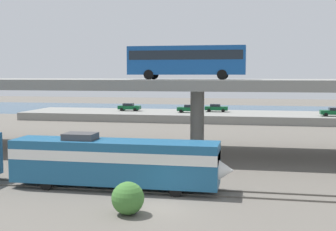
{
  "coord_description": "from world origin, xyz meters",
  "views": [
    {
      "loc": [
        5.83,
        -27.26,
        8.65
      ],
      "look_at": [
        -2.8,
        17.7,
        4.33
      ],
      "focal_mm": 46.98,
      "sensor_mm": 36.0,
      "label": 1
    }
  ],
  "objects": [
    {
      "name": "ground_plane",
      "position": [
        0.0,
        0.0,
        0.0
      ],
      "size": [
        260.0,
        260.0,
        0.0
      ],
      "primitive_type": "plane",
      "color": "#605B54"
    },
    {
      "name": "rail_strip_near",
      "position": [
        0.0,
        3.22,
        0.06
      ],
      "size": [
        110.0,
        0.12,
        0.12
      ],
      "primitive_type": "cube",
      "color": "#59544C",
      "rests_on": "ground_plane"
    },
    {
      "name": "rail_strip_far",
      "position": [
        0.0,
        4.78,
        0.06
      ],
      "size": [
        110.0,
        0.12,
        0.12
      ],
      "primitive_type": "cube",
      "color": "#59544C",
      "rests_on": "ground_plane"
    },
    {
      "name": "train_locomotive",
      "position": [
        -3.5,
        4.0,
        2.19
      ],
      "size": [
        16.82,
        3.04,
        4.18
      ],
      "color": "#1E5984",
      "rests_on": "ground_plane"
    },
    {
      "name": "highway_overpass",
      "position": [
        0.0,
        20.0,
        7.41
      ],
      "size": [
        96.0,
        12.94,
        8.09
      ],
      "color": "gray",
      "rests_on": "ground_plane"
    },
    {
      "name": "transit_bus_on_overpass",
      "position": [
        -0.84,
        17.67,
        10.15
      ],
      "size": [
        12.0,
        2.68,
        3.4
      ],
      "color": "#14478C",
      "rests_on": "highway_overpass"
    },
    {
      "name": "pier_parking_lot",
      "position": [
        0.0,
        55.0,
        0.72
      ],
      "size": [
        75.09,
        13.94,
        1.44
      ],
      "primitive_type": "cube",
      "color": "gray",
      "rests_on": "ground_plane"
    },
    {
      "name": "parked_car_0",
      "position": [
        -5.86,
        54.2,
        2.21
      ],
      "size": [
        4.15,
        1.82,
        1.5
      ],
      "rotation": [
        0.0,
        0.0,
        3.14
      ],
      "color": "#0C4C26",
      "rests_on": "pier_parking_lot"
    },
    {
      "name": "parked_car_1",
      "position": [
        19.64,
        51.73,
        2.21
      ],
      "size": [
        4.39,
        1.99,
        1.5
      ],
      "rotation": [
        0.0,
        0.0,
        3.14
      ],
      "color": "#0C4C26",
      "rests_on": "pier_parking_lot"
    },
    {
      "name": "parked_car_2",
      "position": [
        -17.91,
        55.85,
        2.21
      ],
      "size": [
        4.34,
        1.88,
        1.5
      ],
      "color": "#0C4C26",
      "rests_on": "pier_parking_lot"
    },
    {
      "name": "parked_car_3",
      "position": [
        -0.91,
        56.86,
        2.21
      ],
      "size": [
        4.33,
        1.87,
        1.5
      ],
      "color": "#0C4C26",
      "rests_on": "pier_parking_lot"
    },
    {
      "name": "harbor_water",
      "position": [
        0.0,
        78.0,
        0.0
      ],
      "size": [
        140.0,
        36.0,
        0.01
      ],
      "primitive_type": "cube",
      "color": "#2D5170",
      "rests_on": "ground_plane"
    },
    {
      "name": "shrub_right",
      "position": [
        -1.59,
        -1.72,
        1.02
      ],
      "size": [
        2.04,
        2.04,
        2.04
      ],
      "primitive_type": "sphere",
      "color": "#3F7532",
      "rests_on": "ground_plane"
    }
  ]
}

